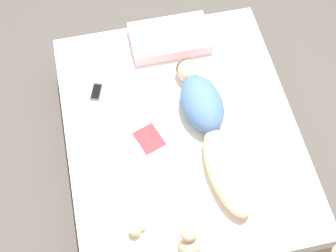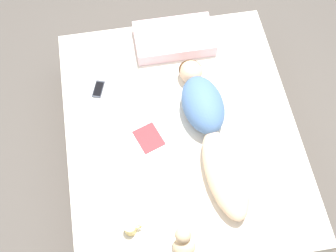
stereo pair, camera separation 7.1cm
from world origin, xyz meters
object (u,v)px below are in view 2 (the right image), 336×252
cell_phone (98,89)px  person (210,128)px  coffee_mug (131,228)px  open_magazine (133,146)px

cell_phone → person: bearing=-15.6°
coffee_mug → person: bearing=43.0°
person → coffee_mug: (-0.65, -0.61, -0.05)m
open_magazine → coffee_mug: (-0.10, -0.60, 0.05)m
cell_phone → coffee_mug: bearing=-65.7°
person → cell_phone: (-0.75, 0.52, -0.10)m
person → coffee_mug: size_ratio=11.31×
open_magazine → coffee_mug: coffee_mug is taller
open_magazine → coffee_mug: bearing=-118.7°
person → coffee_mug: 0.89m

